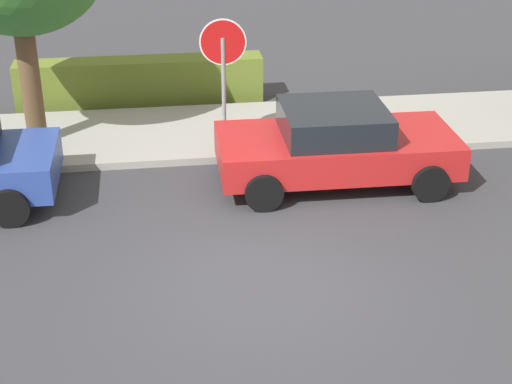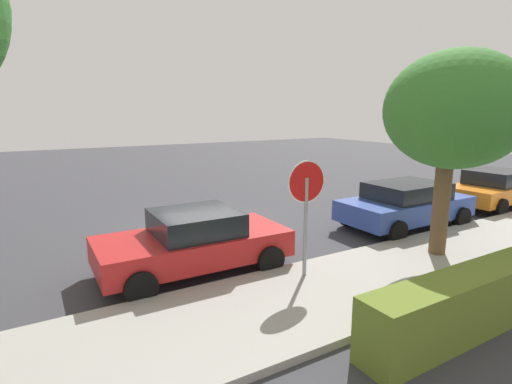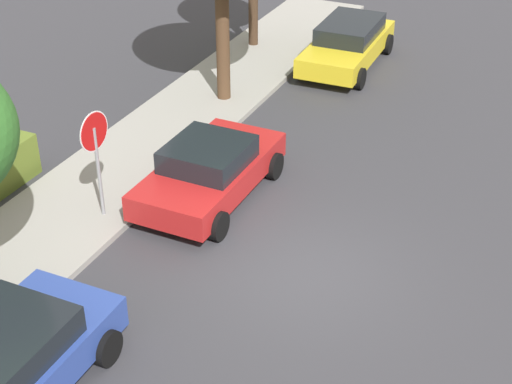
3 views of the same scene
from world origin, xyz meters
TOP-DOWN VIEW (x-y plane):
  - ground_plane at (0.00, 0.00)m, footprint 60.00×60.00m
  - sidewalk_curb at (0.00, 5.46)m, footprint 32.00×2.89m
  - stop_sign at (-0.07, 4.69)m, footprint 0.87×0.09m
  - parked_car_red at (1.73, 3.01)m, footprint 4.17×2.16m
  - parked_car_blue at (-5.18, 3.05)m, footprint 4.25×2.12m
  - parked_car_orange at (-10.37, 2.92)m, footprint 4.63×2.25m
  - street_tree_far at (-3.61, 5.41)m, footprint 3.10×3.10m
  - front_yard_hedge at (-1.65, 7.59)m, footprint 5.43×0.71m

SIDE VIEW (x-z plane):
  - ground_plane at x=0.00m, z-range 0.00..0.00m
  - sidewalk_curb at x=0.00m, z-range 0.00..0.14m
  - front_yard_hedge at x=-1.65m, z-range 0.00..1.02m
  - parked_car_orange at x=-10.37m, z-range 0.01..1.39m
  - parked_car_red at x=1.73m, z-range 0.01..1.40m
  - parked_car_blue at x=-5.18m, z-range 0.04..1.43m
  - stop_sign at x=-0.07m, z-range 0.50..3.08m
  - street_tree_far at x=-3.61m, z-range 1.09..5.97m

